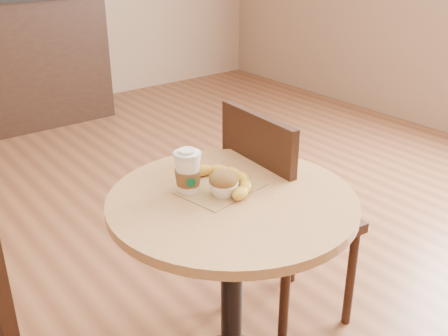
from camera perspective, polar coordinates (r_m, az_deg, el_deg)
name	(u,v)px	position (r m, az deg, el deg)	size (l,w,h in m)	color
cafe_table	(232,253)	(1.66, 0.85, -9.26)	(0.75, 0.75, 0.75)	black
chair_right	(280,214)	(1.98, 6.12, -4.96)	(0.43, 0.43, 0.92)	#311B11
kraft_bag	(220,189)	(1.61, -0.40, -2.26)	(0.24, 0.18, 0.00)	#9A7B4A
coffee_cup	(188,173)	(1.57, -3.96, -0.53)	(0.08, 0.08, 0.14)	white
muffin	(223,183)	(1.55, -0.06, -1.64)	(0.09, 0.09, 0.08)	white
banana	(229,179)	(1.63, 0.56, -1.16)	(0.14, 0.27, 0.04)	gold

